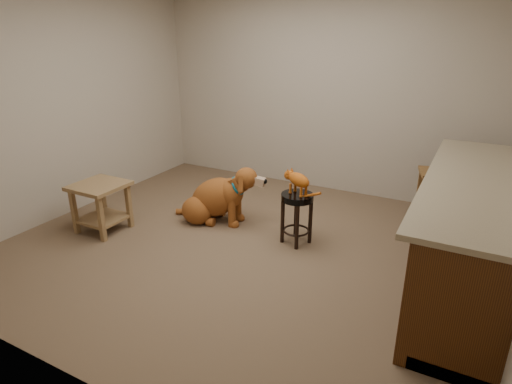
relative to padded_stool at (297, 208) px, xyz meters
The scene contains 8 objects.
floor 0.65m from the padded_stool, 142.81° to the right, with size 4.50×4.00×0.01m, color brown.
room_shell 1.41m from the padded_stool, 142.81° to the right, with size 4.54×4.04×2.62m.
cabinet_run 1.52m from the padded_stool, ahead, with size 0.70×2.56×0.94m.
padded_stool is the anchor object (origin of this frame).
wood_stool 1.49m from the padded_stool, 37.90° to the left, with size 0.45×0.45×0.67m.
side_table 2.07m from the padded_stool, 160.07° to the right, with size 0.51×0.51×0.53m.
golden_retriever 1.01m from the padded_stool, behind, with size 1.12×0.60×0.71m.
tabby_kitten 0.30m from the padded_stool, 154.48° to the left, with size 0.42×0.20×0.26m.
Camera 1 is at (1.90, -3.31, 2.05)m, focal length 30.00 mm.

